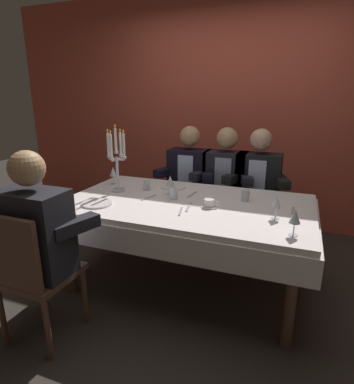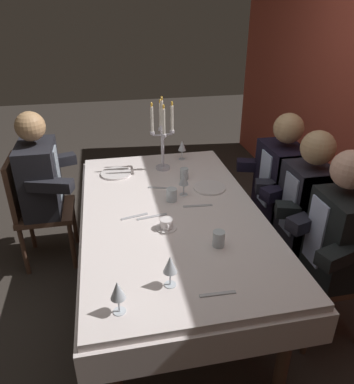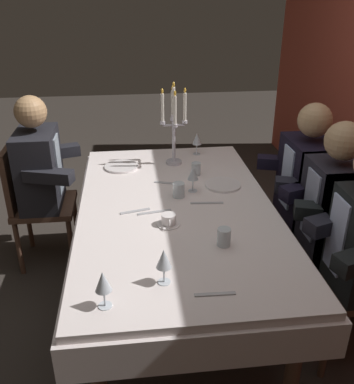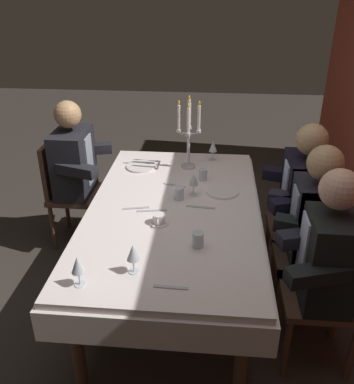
% 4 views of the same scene
% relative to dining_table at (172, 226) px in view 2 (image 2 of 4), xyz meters
% --- Properties ---
extents(ground_plane, '(12.00, 12.00, 0.00)m').
position_rel_dining_table_xyz_m(ground_plane, '(0.00, 0.00, -0.62)').
color(ground_plane, '#352F29').
extents(dining_table, '(1.94, 1.14, 0.74)m').
position_rel_dining_table_xyz_m(dining_table, '(0.00, 0.00, 0.00)').
color(dining_table, white).
rests_on(dining_table, ground_plane).
extents(candelabra, '(0.19, 0.19, 0.57)m').
position_rel_dining_table_xyz_m(candelabra, '(-0.65, 0.05, 0.39)').
color(candelabra, silver).
rests_on(candelabra, dining_table).
extents(dinner_plate_0, '(0.23, 0.23, 0.01)m').
position_rel_dining_table_xyz_m(dinner_plate_0, '(-0.24, 0.32, 0.13)').
color(dinner_plate_0, white).
rests_on(dinner_plate_0, dining_table).
extents(dinner_plate_1, '(0.23, 0.23, 0.01)m').
position_rel_dining_table_xyz_m(dinner_plate_1, '(-0.62, -0.31, 0.13)').
color(dinner_plate_1, white).
rests_on(dinner_plate_1, dining_table).
extents(wine_glass_0, '(0.07, 0.07, 0.16)m').
position_rel_dining_table_xyz_m(wine_glass_0, '(-0.19, 0.12, 0.23)').
color(wine_glass_0, silver).
rests_on(wine_glass_0, dining_table).
extents(wine_glass_1, '(0.07, 0.07, 0.16)m').
position_rel_dining_table_xyz_m(wine_glass_1, '(0.68, -0.13, 0.23)').
color(wine_glass_1, silver).
rests_on(wine_glass_1, dining_table).
extents(wine_glass_2, '(0.07, 0.07, 0.16)m').
position_rel_dining_table_xyz_m(wine_glass_2, '(-0.81, 0.24, 0.23)').
color(wine_glass_2, silver).
rests_on(wine_glass_2, dining_table).
extents(wine_glass_3, '(0.07, 0.07, 0.16)m').
position_rel_dining_table_xyz_m(wine_glass_3, '(0.80, -0.38, 0.23)').
color(wine_glass_3, silver).
rests_on(wine_glass_3, dining_table).
extents(water_tumbler_0, '(0.06, 0.06, 0.08)m').
position_rel_dining_table_xyz_m(water_tumbler_0, '(-0.43, 0.18, 0.16)').
color(water_tumbler_0, silver).
rests_on(water_tumbler_0, dining_table).
extents(water_tumbler_1, '(0.07, 0.07, 0.09)m').
position_rel_dining_table_xyz_m(water_tumbler_1, '(0.42, 0.18, 0.16)').
color(water_tumbler_1, silver).
rests_on(water_tumbler_1, dining_table).
extents(water_tumbler_2, '(0.07, 0.07, 0.09)m').
position_rel_dining_table_xyz_m(water_tumbler_2, '(-0.12, 0.02, 0.16)').
color(water_tumbler_2, silver).
rests_on(water_tumbler_2, dining_table).
extents(coffee_cup_0, '(0.13, 0.12, 0.06)m').
position_rel_dining_table_xyz_m(coffee_cup_0, '(0.20, -0.07, 0.15)').
color(coffee_cup_0, white).
rests_on(coffee_cup_0, dining_table).
extents(knife_0, '(0.03, 0.19, 0.01)m').
position_rel_dining_table_xyz_m(knife_0, '(-0.02, 0.18, 0.12)').
color(knife_0, '#B7B7BC').
rests_on(knife_0, dining_table).
extents(fork_1, '(0.02, 0.17, 0.01)m').
position_rel_dining_table_xyz_m(fork_1, '(0.78, 0.07, 0.12)').
color(fork_1, '#B7B7BC').
rests_on(fork_1, dining_table).
extents(knife_2, '(0.05, 0.19, 0.01)m').
position_rel_dining_table_xyz_m(knife_2, '(0.06, -0.13, 0.12)').
color(knife_2, '#B7B7BC').
rests_on(knife_2, dining_table).
extents(fork_3, '(0.06, 0.17, 0.01)m').
position_rel_dining_table_xyz_m(fork_3, '(0.03, -0.24, 0.12)').
color(fork_3, '#B7B7BC').
rests_on(fork_3, dining_table).
extents(spoon_4, '(0.07, 0.17, 0.01)m').
position_rel_dining_table_xyz_m(spoon_4, '(-0.32, -0.02, 0.12)').
color(spoon_4, '#B7B7BC').
rests_on(spoon_4, dining_table).
extents(seated_diner_0, '(0.63, 0.48, 1.24)m').
position_rel_dining_table_xyz_m(seated_diner_0, '(-0.68, -0.89, 0.11)').
color(seated_diner_0, brown).
rests_on(seated_diner_0, ground_plane).
extents(seated_diner_1, '(0.63, 0.48, 1.24)m').
position_rel_dining_table_xyz_m(seated_diner_1, '(-0.28, 0.89, 0.11)').
color(seated_diner_1, brown).
rests_on(seated_diner_1, ground_plane).
extents(seated_diner_2, '(0.63, 0.48, 1.24)m').
position_rel_dining_table_xyz_m(seated_diner_2, '(0.11, 0.89, 0.11)').
color(seated_diner_2, brown).
rests_on(seated_diner_2, ground_plane).
extents(seated_diner_3, '(0.63, 0.48, 1.24)m').
position_rel_dining_table_xyz_m(seated_diner_3, '(0.44, 0.89, 0.11)').
color(seated_diner_3, brown).
rests_on(seated_diner_3, ground_plane).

